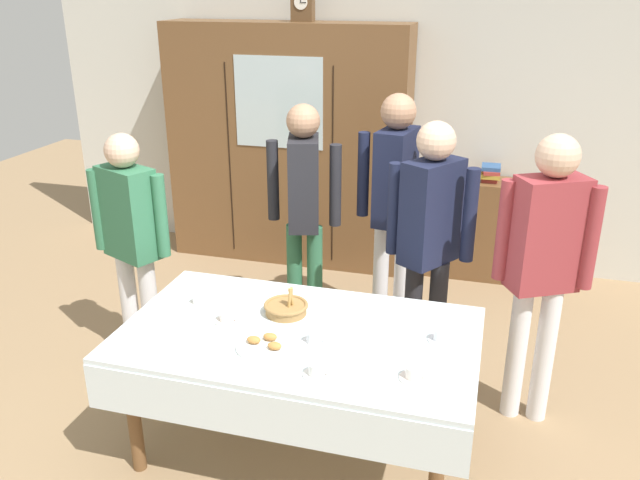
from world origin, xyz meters
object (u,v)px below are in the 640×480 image
Objects in this scene: pastry_plate at (265,345)px; person_behind_table_left at (131,231)px; tea_cup_center at (414,374)px; spoon_mid_left at (384,338)px; tea_cup_mid_right at (314,338)px; wall_cabinet at (288,146)px; person_beside_shelf at (430,231)px; tea_cup_back_edge at (227,317)px; dining_table at (297,350)px; mantel_clock at (303,6)px; bookshelf_low at (485,229)px; person_by_cabinet at (304,200)px; spoon_far_left at (348,335)px; spoon_mid_right at (216,351)px; book_stack at (491,173)px; person_near_right_end at (395,194)px; tea_cup_front_edge at (317,370)px; tea_cup_near_right at (442,336)px; person_behind_table_right at (544,255)px; bread_basket at (286,308)px.

person_behind_table_left is (-1.16, 0.75, 0.20)m from pastry_plate.
tea_cup_center reaches higher than spoon_mid_left.
wall_cabinet is at bearing 110.90° from tea_cup_mid_right.
wall_cabinet reaches higher than person_beside_shelf.
dining_table is at bearing -4.92° from tea_cup_back_edge.
dining_table is 3.12m from mantel_clock.
tea_cup_mid_right is 0.24m from pastry_plate.
bookshelf_low is 1.91m from person_by_cabinet.
spoon_far_left is 1.63m from person_behind_table_left.
dining_table is 1.16× the size of person_behind_table_left.
wall_cabinet is 2.92m from spoon_mid_right.
person_behind_table_left is (-2.12, -2.04, 0.02)m from book_stack.
person_near_right_end is at bearing -49.44° from mantel_clock.
mantel_clock is 2.02× the size of spoon_mid_right.
tea_cup_back_edge and tea_cup_front_edge have the same top height.
person_by_cabinet is (-1.06, 1.14, 0.26)m from tea_cup_near_right.
person_by_cabinet is at bearing 132.93° from tea_cup_near_right.
person_beside_shelf reaches higher than spoon_mid_left.
tea_cup_center is at bearing -14.50° from tea_cup_back_edge.
person_behind_table_right reaches higher than person_beside_shelf.
pastry_plate is at bearing -88.24° from bread_basket.
pastry_plate is 0.59m from spoon_mid_left.
mantel_clock reaches higher than dining_table.
tea_cup_near_right is at bearing 9.07° from spoon_far_left.
bread_basket reaches higher than tea_cup_mid_right.
person_beside_shelf reaches higher than dining_table.
person_by_cabinet reaches higher than person_behind_table_left.
person_near_right_end is at bearing 119.59° from person_beside_shelf.
spoon_mid_left is (-0.42, -2.56, 0.30)m from bookshelf_low.
tea_cup_near_right is at bearing -70.18° from person_near_right_end.
book_stack is at bearing 1.83° from mantel_clock.
person_behind_table_left is at bearing 160.79° from spoon_far_left.
spoon_mid_right is at bearing -154.42° from pastry_plate.
mantel_clock is 3.10m from spoon_far_left.
person_behind_table_left reaches higher than tea_cup_back_edge.
tea_cup_front_edge reaches higher than spoon_far_left.
tea_cup_near_right is at bearing -4.49° from bread_basket.
mantel_clock is at bearing -178.17° from bookshelf_low.
book_stack is 1.78m from person_beside_shelf.
bookshelf_low is at bearing 1.66° from wall_cabinet.
book_stack reaches higher than bread_basket.
dining_table is at bearing -169.34° from spoon_mid_left.
tea_cup_near_right is at bearing 19.58° from pastry_plate.
spoon_far_left reaches higher than dining_table.
person_by_cabinet is at bearing 122.93° from tea_cup_center.
spoon_mid_left is at bearing -64.77° from mantel_clock.
dining_table is at bearing -121.63° from person_beside_shelf.
person_near_right_end is (0.14, 1.48, 0.31)m from tea_cup_mid_right.
person_behind_table_right is (1.18, 0.67, 0.39)m from dining_table.
book_stack reaches higher than spoon_mid_right.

